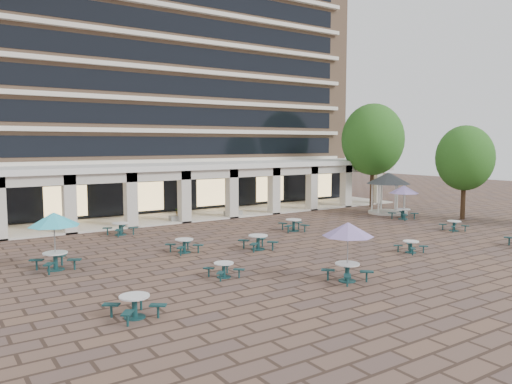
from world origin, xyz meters
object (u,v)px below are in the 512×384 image
Objects in this scene: picnic_table_2 at (411,246)px; gazebo at (388,183)px; planter_left at (179,216)px; planter_right at (233,211)px; picnic_table_0 at (135,304)px; picnic_table_1 at (224,269)px.

gazebo is (11.00, 11.33, 2.25)m from picnic_table_2.
planter_left is 4.88m from planter_right.
picnic_table_0 reaches higher than picnic_table_2.
picnic_table_0 is 30.31m from gazebo.
planter_left is 1.00× the size of planter_right.
picnic_table_1 is 0.42× the size of gazebo.
picnic_table_2 is 17.16m from planter_right.
planter_right reaches higher than picnic_table_2.
gazebo is at bearing 21.77° from picnic_table_1.
planter_left is at bearing 161.16° from gazebo.
gazebo is 2.51× the size of planter_right.
picnic_table_2 is at bearing -9.37° from picnic_table_1.
planter_right is at bearing 41.81° from picnic_table_0.
picnic_table_1 is 16.60m from planter_left.
picnic_table_2 is 18.15m from planter_left.
picnic_table_1 is 1.03× the size of picnic_table_2.
planter_left is (10.40, 18.59, -0.01)m from picnic_table_0.
picnic_table_2 is (11.18, -1.36, -0.01)m from picnic_table_1.
picnic_table_2 is at bearing -86.30° from planter_right.
planter_right reaches higher than picnic_table_1.
picnic_table_0 is 24.07m from planter_right.
picnic_table_2 is 15.95m from gazebo.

